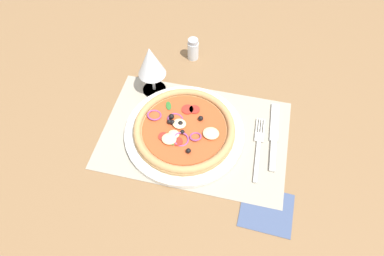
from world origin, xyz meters
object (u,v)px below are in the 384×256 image
plate (184,132)px  knife (274,135)px  pizza (184,129)px  wine_glass (151,63)px  pepper_shaker (193,49)px  fork (258,145)px  napkin (267,210)px

plate → knife: size_ratio=1.47×
pizza → wine_glass: wine_glass is taller
wine_glass → pepper_shaker: 17.83cm
fork → pepper_shaker: 34.73cm
fork → napkin: (3.64, -15.77, -0.44)cm
knife → plate: bearing=99.1°
pizza → pepper_shaker: size_ratio=3.71×
plate → wine_glass: (-11.51, 12.51, 9.15)cm
napkin → pepper_shaker: size_ratio=1.67×
pizza → wine_glass: size_ratio=1.67×
napkin → pepper_shaker: 49.69cm
pizza → napkin: bearing=-34.6°
plate → wine_glass: 19.30cm
wine_glass → pizza: bearing=-47.5°
knife → pepper_shaker: 34.31cm
pepper_shaker → wine_glass: bearing=-117.2°
fork → wine_glass: wine_glass is taller
pepper_shaker → pizza: bearing=-81.7°
pizza → pepper_shaker: pepper_shaker is taller
pizza → napkin: (21.91, -15.13, -2.48)cm
fork → knife: size_ratio=0.90×
plate → fork: (18.26, 0.62, -0.37)cm
fork → wine_glass: size_ratio=1.21×
plate → pizza: bearing=-121.1°
fork → pepper_shaker: bearing=37.9°
plate → fork: plate is taller
napkin → wine_glass: bearing=140.4°
fork → pizza: bearing=90.0°
plate → fork: bearing=1.9°
plate → napkin: (21.90, -15.15, -0.81)cm
knife → pepper_shaker: pepper_shaker is taller
wine_glass → knife: bearing=-13.6°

